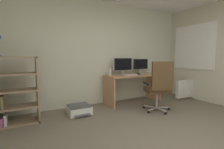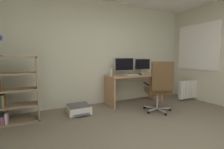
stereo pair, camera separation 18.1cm
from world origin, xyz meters
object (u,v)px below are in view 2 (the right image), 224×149
monitor_main (124,65)px  monitor_secondary (143,65)px  desk (134,82)px  bookshelf (4,92)px  computer_mouse (140,74)px  printer (79,109)px  radiator (193,89)px  office_chair (159,86)px  keyboard (132,75)px  desktop_speaker (111,72)px

monitor_main → monitor_secondary: monitor_main is taller
monitor_secondary → desk: bearing=-157.4°
bookshelf → computer_mouse: bearing=1.3°
monitor_main → printer: 1.65m
radiator → printer: bearing=174.8°
monitor_main → bookshelf: bearing=-173.3°
computer_mouse → desk: bearing=146.1°
desk → monitor_secondary: 0.61m
printer → monitor_main: bearing=13.9°
computer_mouse → bookshelf: size_ratio=0.08×
office_chair → printer: size_ratio=2.14×
computer_mouse → office_chair: bearing=-92.1°
desk → monitor_secondary: size_ratio=3.19×
printer → radiator: (3.24, -0.30, 0.22)m
desk → office_chair: (0.03, -0.92, 0.05)m
radiator → monitor_main: bearing=161.9°
monitor_secondary → printer: 2.16m
monitor_main → printer: (-1.33, -0.33, -0.92)m
office_chair → radiator: office_chair is taller
monitor_secondary → bookshelf: size_ratio=0.38×
monitor_main → keyboard: monitor_main is taller
monitor_secondary → radiator: (1.31, -0.63, -0.69)m
monitor_main → desktop_speaker: 0.45m
monitor_main → printer: monitor_main is taller
office_chair → monitor_secondary: bearing=72.0°
desktop_speaker → bookshelf: bearing=-173.3°
printer → radiator: bearing=-5.2°
keyboard → printer: (-1.41, -0.08, -0.67)m
desk → computer_mouse: 0.26m
computer_mouse → printer: (-1.66, -0.09, -0.68)m
desktop_speaker → printer: desktop_speaker is taller
monitor_main → monitor_secondary: size_ratio=1.26×
desktop_speaker → office_chair: office_chair is taller
keyboard → radiator: keyboard is taller
bookshelf → radiator: bearing=-3.9°
desk → radiator: (1.69, -0.47, -0.24)m
desk → monitor_main: (-0.22, 0.16, 0.46)m
monitor_main → office_chair: monitor_main is taller
bookshelf → printer: bookshelf is taller
desk → radiator: bearing=-15.4°
monitor_secondary → computer_mouse: 0.43m
keyboard → computer_mouse: computer_mouse is taller
desk → printer: bearing=-173.7°
desktop_speaker → bookshelf: 2.29m
monitor_secondary → printer: monitor_secondary is taller
desk → monitor_secondary: bearing=22.6°
printer → desktop_speaker: bearing=17.1°
monitor_secondary → keyboard: 0.62m
keyboard → computer_mouse: (0.25, 0.01, 0.01)m
computer_mouse → bookshelf: bearing=-175.1°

